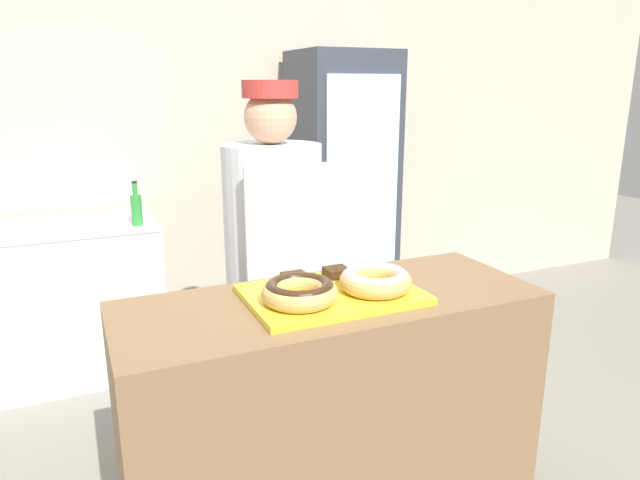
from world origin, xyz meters
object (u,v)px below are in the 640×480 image
object	(u,v)px
donut_chocolate_glaze	(300,291)
bottle_green	(136,208)
brownie_back_right	(337,272)
chest_freezer	(62,300)
brownie_back_left	(295,278)
donut_light_glaze	(375,279)
baker_person	(275,269)
serving_tray	(332,294)
beverage_fridge	(342,195)

from	to	relation	value
donut_chocolate_glaze	bottle_green	distance (m)	1.65
bottle_green	brownie_back_right	bearing A→B (deg)	-69.29
chest_freezer	brownie_back_left	bearing A→B (deg)	-63.41
donut_light_glaze	brownie_back_left	distance (m)	0.29
donut_chocolate_glaze	baker_person	world-z (taller)	baker_person
bottle_green	serving_tray	bearing A→B (deg)	-73.66
chest_freezer	donut_chocolate_glaze	bearing A→B (deg)	-67.36
serving_tray	beverage_fridge	distance (m)	1.96
donut_light_glaze	baker_person	xyz separation A→B (m)	(-0.14, 0.65, -0.14)
baker_person	beverage_fridge	xyz separation A→B (m)	(0.89, 1.15, 0.06)
donut_light_glaze	chest_freezer	xyz separation A→B (m)	(-1.03, 1.80, -0.55)
brownie_back_left	baker_person	distance (m)	0.48
donut_light_glaze	baker_person	world-z (taller)	baker_person
donut_light_glaze	baker_person	distance (m)	0.67
serving_tray	bottle_green	distance (m)	1.63
brownie_back_right	chest_freezer	size ratio (longest dim) A/B	0.08
baker_person	bottle_green	distance (m)	1.08
brownie_back_left	bottle_green	size ratio (longest dim) A/B	0.34
donut_chocolate_glaze	brownie_back_right	bearing A→B (deg)	40.12
bottle_green	donut_chocolate_glaze	bearing A→B (deg)	-78.83
brownie_back_right	baker_person	xyz separation A→B (m)	(-0.08, 0.46, -0.12)
brownie_back_right	baker_person	distance (m)	0.48
donut_light_glaze	brownie_back_right	size ratio (longest dim) A/B	2.98
serving_tray	brownie_back_right	bearing A→B (deg)	58.49
brownie_back_left	beverage_fridge	distance (m)	1.88
donut_light_glaze	baker_person	bearing A→B (deg)	101.91
brownie_back_right	baker_person	size ratio (longest dim) A/B	0.05
chest_freezer	brownie_back_right	bearing A→B (deg)	-58.94
baker_person	brownie_back_right	bearing A→B (deg)	-80.24
serving_tray	brownie_back_left	bearing A→B (deg)	121.51
beverage_fridge	brownie_back_right	bearing A→B (deg)	-116.64
beverage_fridge	chest_freezer	distance (m)	1.84
baker_person	chest_freezer	xyz separation A→B (m)	(-0.89, 1.16, -0.42)
donut_chocolate_glaze	serving_tray	bearing A→B (deg)	20.70
brownie_back_right	bottle_green	xyz separation A→B (m)	(-0.54, 1.43, 0.01)
donut_light_glaze	baker_person	size ratio (longest dim) A/B	0.15
serving_tray	donut_light_glaze	xyz separation A→B (m)	(0.14, -0.05, 0.05)
beverage_fridge	bottle_green	size ratio (longest dim) A/B	7.54
chest_freezer	bottle_green	distance (m)	0.72
bottle_green	baker_person	bearing A→B (deg)	-64.58
donut_light_glaze	bottle_green	world-z (taller)	bottle_green
serving_tray	chest_freezer	distance (m)	2.03
brownie_back_left	baker_person	world-z (taller)	baker_person
brownie_back_left	brownie_back_right	distance (m)	0.16
brownie_back_left	beverage_fridge	world-z (taller)	beverage_fridge
chest_freezer	bottle_green	size ratio (longest dim) A/B	4.40
serving_tray	beverage_fridge	size ratio (longest dim) A/B	0.31
brownie_back_left	beverage_fridge	xyz separation A→B (m)	(0.97, 1.61, -0.05)
donut_light_glaze	chest_freezer	bearing A→B (deg)	119.75
baker_person	bottle_green	world-z (taller)	baker_person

